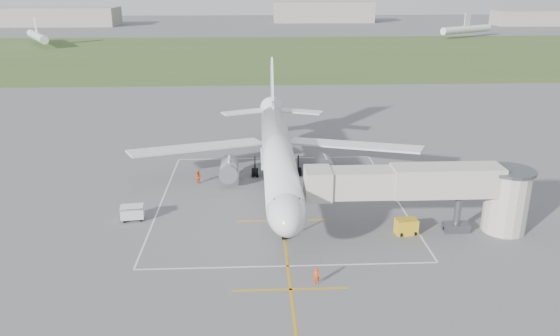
{
  "coord_description": "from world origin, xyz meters",
  "views": [
    {
      "loc": [
        -2.81,
        -64.28,
        24.93
      ],
      "look_at": [
        0.06,
        -4.0,
        4.0
      ],
      "focal_mm": 35.0,
      "sensor_mm": 36.0,
      "label": 1
    }
  ],
  "objects_px": {
    "airliner": "(278,153)",
    "ramp_worker_nose": "(317,276)",
    "baggage_cart": "(132,213)",
    "ramp_worker_wing": "(198,177)",
    "gpu_unit": "(406,227)",
    "jet_bridge": "(438,189)"
  },
  "relations": [
    {
      "from": "jet_bridge",
      "to": "gpu_unit",
      "type": "xyz_separation_m",
      "value": [
        -3.09,
        -0.34,
        -3.95
      ]
    },
    {
      "from": "gpu_unit",
      "to": "baggage_cart",
      "type": "height_order",
      "value": "baggage_cart"
    },
    {
      "from": "airliner",
      "to": "ramp_worker_nose",
      "type": "relative_size",
      "value": 29.86
    },
    {
      "from": "ramp_worker_nose",
      "to": "ramp_worker_wing",
      "type": "height_order",
      "value": "ramp_worker_wing"
    },
    {
      "from": "baggage_cart",
      "to": "ramp_worker_wing",
      "type": "distance_m",
      "value": 12.88
    },
    {
      "from": "baggage_cart",
      "to": "ramp_worker_wing",
      "type": "bearing_deg",
      "value": 54.57
    },
    {
      "from": "baggage_cart",
      "to": "ramp_worker_wing",
      "type": "xyz_separation_m",
      "value": [
        6.1,
        11.34,
        -0.05
      ]
    },
    {
      "from": "airliner",
      "to": "ramp_worker_wing",
      "type": "bearing_deg",
      "value": 171.67
    },
    {
      "from": "ramp_worker_wing",
      "to": "gpu_unit",
      "type": "bearing_deg",
      "value": -179.37
    },
    {
      "from": "jet_bridge",
      "to": "ramp_worker_wing",
      "type": "xyz_separation_m",
      "value": [
        -25.92,
        15.74,
        -3.93
      ]
    },
    {
      "from": "ramp_worker_nose",
      "to": "airliner",
      "type": "bearing_deg",
      "value": 104.67
    },
    {
      "from": "gpu_unit",
      "to": "baggage_cart",
      "type": "distance_m",
      "value": 29.31
    },
    {
      "from": "baggage_cart",
      "to": "ramp_worker_wing",
      "type": "relative_size",
      "value": 1.6
    },
    {
      "from": "airliner",
      "to": "baggage_cart",
      "type": "bearing_deg",
      "value": -148.85
    },
    {
      "from": "jet_bridge",
      "to": "airliner",
      "type": "bearing_deg",
      "value": 137.81
    },
    {
      "from": "ramp_worker_nose",
      "to": "baggage_cart",
      "type": "bearing_deg",
      "value": 152.0
    },
    {
      "from": "jet_bridge",
      "to": "ramp_worker_nose",
      "type": "bearing_deg",
      "value": -144.12
    },
    {
      "from": "baggage_cart",
      "to": "jet_bridge",
      "type": "bearing_deg",
      "value": -14.98
    },
    {
      "from": "airliner",
      "to": "ramp_worker_nose",
      "type": "xyz_separation_m",
      "value": [
        2.3,
        -23.96,
        -3.61
      ]
    },
    {
      "from": "gpu_unit",
      "to": "ramp_worker_wing",
      "type": "xyz_separation_m",
      "value": [
        -22.83,
        16.08,
        0.01
      ]
    },
    {
      "from": "gpu_unit",
      "to": "ramp_worker_nose",
      "type": "distance_m",
      "value": 13.95
    },
    {
      "from": "baggage_cart",
      "to": "ramp_worker_nose",
      "type": "relative_size",
      "value": 1.66
    }
  ]
}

